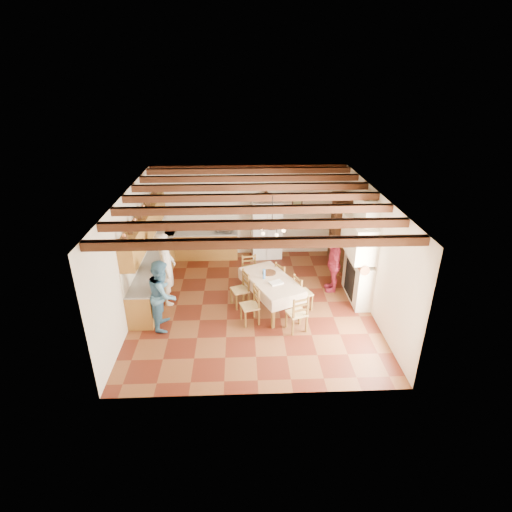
{
  "coord_description": "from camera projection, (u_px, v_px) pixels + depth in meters",
  "views": [
    {
      "loc": [
        -0.29,
        -9.03,
        5.63
      ],
      "look_at": [
        0.1,
        0.3,
        1.25
      ],
      "focal_mm": 28.0,
      "sensor_mm": 36.0,
      "label": 1
    }
  ],
  "objects": [
    {
      "name": "wall_right",
      "position": [
        372.0,
        250.0,
        10.05
      ],
      "size": [
        0.02,
        6.5,
        3.0
      ],
      "primitive_type": "cube",
      "color": "beige",
      "rests_on": "ground"
    },
    {
      "name": "ceiling",
      "position": [
        252.0,
        193.0,
        9.29
      ],
      "size": [
        6.0,
        6.5,
        0.02
      ],
      "primitive_type": "cube",
      "color": "silver",
      "rests_on": "ground"
    },
    {
      "name": "chandelier",
      "position": [
        272.0,
        226.0,
        9.47
      ],
      "size": [
        0.47,
        0.47,
        0.03
      ],
      "primitive_type": "torus",
      "color": "black",
      "rests_on": "ground"
    },
    {
      "name": "hutch",
      "position": [
        340.0,
        232.0,
        12.24
      ],
      "size": [
        0.64,
        1.27,
        2.21
      ],
      "primitive_type": null,
      "rotation": [
        0.0,
        0.0,
        -0.11
      ],
      "color": "#361B0E",
      "rests_on": "floor"
    },
    {
      "name": "fridge_vase",
      "position": [
        266.0,
        195.0,
        12.46
      ],
      "size": [
        0.38,
        0.38,
        0.33
      ],
      "primitive_type": "imported",
      "rotation": [
        0.0,
        0.0,
        -0.21
      ],
      "color": "#361B0E",
      "rests_on": "refrigerator"
    },
    {
      "name": "wall_back",
      "position": [
        249.0,
        210.0,
        12.88
      ],
      "size": [
        6.0,
        0.02,
        3.0
      ],
      "primitive_type": "cube",
      "color": "beige",
      "rests_on": "ground"
    },
    {
      "name": "ceiling_beams",
      "position": [
        252.0,
        197.0,
        9.33
      ],
      "size": [
        6.0,
        6.3,
        0.16
      ],
      "primitive_type": null,
      "color": "#3B1D0E",
      "rests_on": "ground"
    },
    {
      "name": "chair_right_far",
      "position": [
        284.0,
        279.0,
        10.82
      ],
      "size": [
        0.56,
        0.57,
        0.96
      ],
      "primitive_type": null,
      "rotation": [
        0.0,
        0.0,
        2.14
      ],
      "color": "brown",
      "rests_on": "floor"
    },
    {
      "name": "chair_end_far",
      "position": [
        250.0,
        273.0,
        11.12
      ],
      "size": [
        0.48,
        0.46,
        0.96
      ],
      "primitive_type": null,
      "rotation": [
        0.0,
        0.0,
        0.16
      ],
      "color": "brown",
      "rests_on": "floor"
    },
    {
      "name": "chair_left_near",
      "position": [
        250.0,
        305.0,
        9.59
      ],
      "size": [
        0.5,
        0.52,
        0.96
      ],
      "primitive_type": null,
      "rotation": [
        0.0,
        0.0,
        -1.29
      ],
      "color": "brown",
      "rests_on": "floor"
    },
    {
      "name": "chair_right_near",
      "position": [
        303.0,
        292.0,
        10.16
      ],
      "size": [
        0.53,
        0.54,
        0.96
      ],
      "primitive_type": null,
      "rotation": [
        0.0,
        0.0,
        1.97
      ],
      "color": "brown",
      "rests_on": "floor"
    },
    {
      "name": "countertop_back",
      "position": [
        201.0,
        232.0,
        12.81
      ],
      "size": [
        2.34,
        0.62,
        0.04
      ],
      "primitive_type": "cube",
      "color": "gray",
      "rests_on": "lower_cabinets_back"
    },
    {
      "name": "chair_end_near",
      "position": [
        297.0,
        312.0,
        9.31
      ],
      "size": [
        0.53,
        0.52,
        0.96
      ],
      "primitive_type": null,
      "rotation": [
        0.0,
        0.0,
        3.49
      ],
      "color": "brown",
      "rests_on": "floor"
    },
    {
      "name": "person_man",
      "position": [
        167.0,
        268.0,
        10.26
      ],
      "size": [
        0.53,
        0.75,
        1.96
      ],
      "primitive_type": "imported",
      "rotation": [
        0.0,
        0.0,
        1.66
      ],
      "color": "silver",
      "rests_on": "floor"
    },
    {
      "name": "wall_front",
      "position": [
        259.0,
        329.0,
        6.99
      ],
      "size": [
        6.0,
        0.02,
        3.0
      ],
      "primitive_type": "cube",
      "color": "beige",
      "rests_on": "ground"
    },
    {
      "name": "chair_left_far",
      "position": [
        240.0,
        289.0,
        10.3
      ],
      "size": [
        0.53,
        0.54,
        0.96
      ],
      "primitive_type": null,
      "rotation": [
        0.0,
        0.0,
        -1.19
      ],
      "color": "brown",
      "rests_on": "floor"
    },
    {
      "name": "microwave",
      "position": [
        224.0,
        227.0,
        12.77
      ],
      "size": [
        0.57,
        0.44,
        0.29
      ],
      "primitive_type": "imported",
      "rotation": [
        0.0,
        0.0,
        -0.18
      ],
      "color": "silver",
      "rests_on": "countertop_back"
    },
    {
      "name": "upper_cabinets",
      "position": [
        145.0,
        226.0,
        10.63
      ],
      "size": [
        0.35,
        4.2,
        0.7
      ],
      "primitive_type": "cube",
      "color": "brown",
      "rests_on": "ground"
    },
    {
      "name": "floor",
      "position": [
        253.0,
        304.0,
        10.58
      ],
      "size": [
        6.0,
        6.5,
        0.02
      ],
      "primitive_type": "cube",
      "color": "#501C11",
      "rests_on": "ground"
    },
    {
      "name": "lower_cabinets_left",
      "position": [
        156.0,
        273.0,
        11.24
      ],
      "size": [
        0.6,
        4.3,
        0.86
      ],
      "primitive_type": "cube",
      "color": "brown",
      "rests_on": "ground"
    },
    {
      "name": "dining_table",
      "position": [
        271.0,
        282.0,
        10.11
      ],
      "size": [
        1.64,
        2.11,
        0.82
      ],
      "rotation": [
        0.0,
        0.0,
        0.42
      ],
      "color": "beige",
      "rests_on": "floor"
    },
    {
      "name": "person_woman_red",
      "position": [
        334.0,
        263.0,
        10.9
      ],
      "size": [
        0.47,
        0.99,
        1.64
      ],
      "primitive_type": "imported",
      "rotation": [
        0.0,
        0.0,
        -1.64
      ],
      "color": "#B52B49",
      "rests_on": "floor"
    },
    {
      "name": "refrigerator",
      "position": [
        266.0,
        228.0,
        12.93
      ],
      "size": [
        1.0,
        0.84,
        1.89
      ],
      "primitive_type": "cube",
      "rotation": [
        0.0,
        0.0,
        0.07
      ],
      "color": "white",
      "rests_on": "floor"
    },
    {
      "name": "countertop_left",
      "position": [
        154.0,
        258.0,
        11.04
      ],
      "size": [
        0.62,
        4.3,
        0.04
      ],
      "primitive_type": "cube",
      "color": "gray",
      "rests_on": "lower_cabinets_left"
    },
    {
      "name": "wall_picture",
      "position": [
        297.0,
        199.0,
        12.77
      ],
      "size": [
        0.34,
        0.03,
        0.42
      ],
      "primitive_type": "cube",
      "color": "black",
      "rests_on": "ground"
    },
    {
      "name": "backsplash_left",
      "position": [
        142.0,
        248.0,
        10.9
      ],
      "size": [
        0.03,
        4.3,
        0.6
      ],
      "primitive_type": "cube",
      "color": "white",
      "rests_on": "ground"
    },
    {
      "name": "wall_left",
      "position": [
        131.0,
        254.0,
        9.82
      ],
      "size": [
        0.02,
        6.5,
        3.0
      ],
      "primitive_type": "cube",
      "color": "beige",
      "rests_on": "ground"
    },
    {
      "name": "person_woman_blue",
      "position": [
        163.0,
        294.0,
        9.33
      ],
      "size": [
        0.66,
        0.84,
        1.72
      ],
      "primitive_type": "imported",
      "rotation": [
        0.0,
        0.0,
        1.58
      ],
      "color": "teal",
      "rests_on": "floor"
    },
    {
      "name": "backsplash_back",
      "position": [
        201.0,
        220.0,
        12.93
      ],
      "size": [
        2.3,
        0.03,
        0.6
      ],
      "primitive_type": "cube",
      "color": "white",
      "rests_on": "ground"
    },
    {
      "name": "fireplace",
      "position": [
        358.0,
        251.0,
        10.26
      ],
      "size": [
        0.56,
        1.6,
        2.8
      ],
      "primitive_type": null,
      "color": "beige",
      "rests_on": "ground"
    },
    {
      "name": "lower_cabinets_back",
      "position": [
        202.0,
        245.0,
        13.0
      ],
      "size": [
        2.3,
        0.6,
        0.86
      ],
      "primitive_type": "cube",
      "color": "brown",
      "rests_on": "ground"
    }
  ]
}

